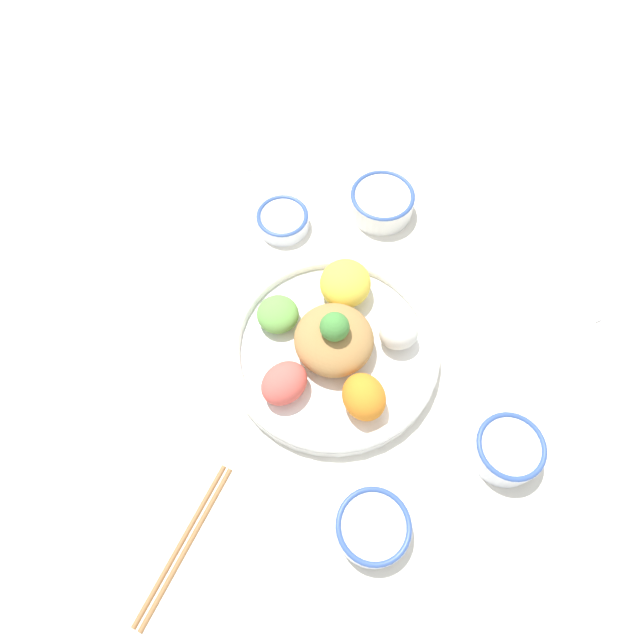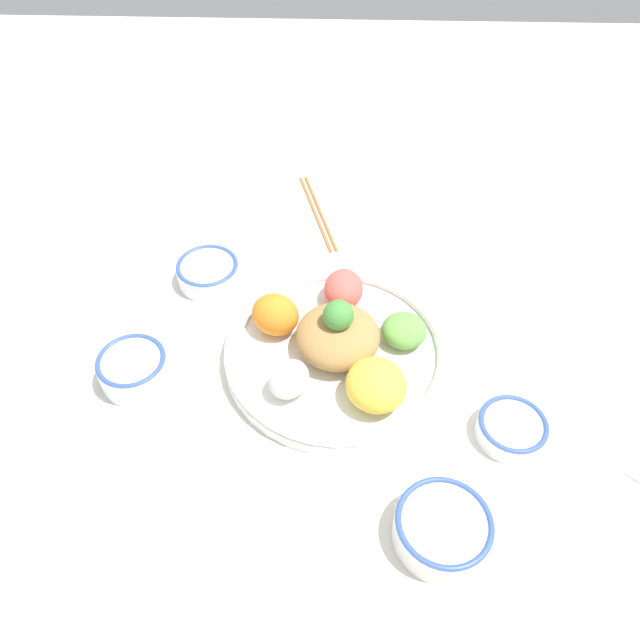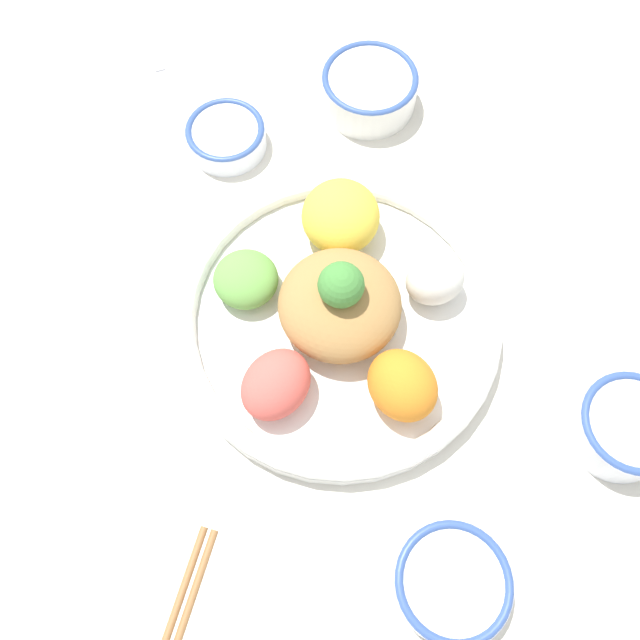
{
  "view_description": "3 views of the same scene",
  "coord_description": "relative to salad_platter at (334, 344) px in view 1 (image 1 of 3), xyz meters",
  "views": [
    {
      "loc": [
        -0.18,
        0.26,
        0.77
      ],
      "look_at": [
        0.05,
        0.01,
        0.09
      ],
      "focal_mm": 30.0,
      "sensor_mm": 36.0,
      "label": 1
    },
    {
      "loc": [
        0.02,
        -0.56,
        0.71
      ],
      "look_at": [
        0.0,
        0.05,
        0.03
      ],
      "focal_mm": 35.0,
      "sensor_mm": 36.0,
      "label": 2
    },
    {
      "loc": [
        -0.09,
        0.22,
        0.6
      ],
      "look_at": [
        0.03,
        0.04,
        0.08
      ],
      "focal_mm": 35.0,
      "sensor_mm": 36.0,
      "label": 3
    }
  ],
  "objects": [
    {
      "name": "ground_plane",
      "position": [
        -0.03,
        -0.01,
        -0.03
      ],
      "size": [
        2.4,
        2.4,
        0.0
      ],
      "primitive_type": "plane",
      "color": "silver"
    },
    {
      "name": "salad_platter",
      "position": [
        0.0,
        0.0,
        0.0
      ],
      "size": [
        0.32,
        0.32,
        0.11
      ],
      "color": "white",
      "rests_on": "ground_plane"
    },
    {
      "name": "sauce_bowl_red",
      "position": [
        0.23,
        -0.12,
        -0.01
      ],
      "size": [
        0.09,
        0.09,
        0.03
      ],
      "color": "white",
      "rests_on": "ground_plane"
    },
    {
      "name": "rice_bowl_blue",
      "position": [
        -0.28,
        -0.05,
        -0.0
      ],
      "size": [
        0.1,
        0.1,
        0.05
      ],
      "color": "white",
      "rests_on": "ground_plane"
    },
    {
      "name": "sauce_bowl_dark",
      "position": [
        0.12,
        -0.26,
        -0.0
      ],
      "size": [
        0.11,
        0.11,
        0.05
      ],
      "color": "white",
      "rests_on": "ground_plane"
    },
    {
      "name": "rice_bowl_plain",
      "position": [
        -0.21,
        0.16,
        -0.01
      ],
      "size": [
        0.1,
        0.1,
        0.04
      ],
      "color": "white",
      "rests_on": "ground_plane"
    },
    {
      "name": "chopsticks_pair_near",
      "position": [
        -0.04,
        0.34,
        -0.03
      ],
      "size": [
        0.08,
        0.22,
        0.01
      ],
      "rotation": [
        0.0,
        0.0,
        5.0
      ],
      "color": "#9E6B3D",
      "rests_on": "ground_plane"
    },
    {
      "name": "serving_spoon_main",
      "position": [
        0.36,
        -0.17,
        -0.03
      ],
      "size": [
        0.11,
        0.1,
        0.01
      ],
      "rotation": [
        0.0,
        0.0,
        5.6
      ],
      "color": "silver",
      "rests_on": "ground_plane"
    },
    {
      "name": "serving_spoon_extra",
      "position": [
        -0.21,
        -0.36,
        -0.03
      ],
      "size": [
        0.13,
        0.07,
        0.01
      ],
      "rotation": [
        0.0,
        0.0,
        2.72
      ],
      "color": "silver",
      "rests_on": "ground_plane"
    }
  ]
}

